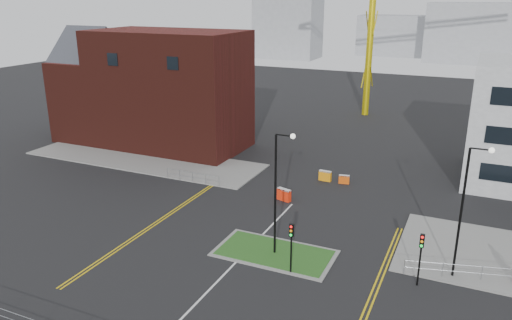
{
  "coord_description": "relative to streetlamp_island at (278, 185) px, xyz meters",
  "views": [
    {
      "loc": [
        14.12,
        -21.94,
        17.88
      ],
      "look_at": [
        -1.95,
        13.43,
        5.0
      ],
      "focal_mm": 35.0,
      "sensor_mm": 36.0,
      "label": 1
    }
  ],
  "objects": [
    {
      "name": "grass_island",
      "position": [
        -0.22,
        0.0,
        -5.35
      ],
      "size": [
        8.0,
        4.0,
        0.12
      ],
      "primitive_type": "cube",
      "color": "#204918",
      "rests_on": "ground"
    },
    {
      "name": "centre_line",
      "position": [
        -2.22,
        -6.0,
        -5.41
      ],
      "size": [
        0.15,
        30.0,
        0.01
      ],
      "primitive_type": "cube",
      "color": "silver",
      "rests_on": "ground"
    },
    {
      "name": "barrier_mid",
      "position": [
        -1.3,
        16.0,
        -4.84
      ],
      "size": [
        1.27,
        0.49,
        1.05
      ],
      "color": "orange",
      "rests_on": "ground"
    },
    {
      "name": "barrier_right",
      "position": [
        0.66,
        16.0,
        -4.94
      ],
      "size": [
        1.09,
        0.54,
        0.88
      ],
      "color": "#E0500C",
      "rests_on": "ground"
    },
    {
      "name": "yellow_left_a",
      "position": [
        -11.22,
        2.0,
        -5.41
      ],
      "size": [
        0.12,
        24.0,
        0.01
      ],
      "primitive_type": "cube",
      "color": "gold",
      "rests_on": "ground"
    },
    {
      "name": "streetlamp_island",
      "position": [
        0.0,
        0.0,
        0.0
      ],
      "size": [
        1.46,
        0.36,
        9.18
      ],
      "color": "black",
      "rests_on": "ground"
    },
    {
      "name": "yellow_right_b",
      "position": [
        7.58,
        -2.0,
        -5.41
      ],
      "size": [
        0.12,
        20.0,
        0.01
      ],
      "primitive_type": "cube",
      "color": "gold",
      "rests_on": "ground"
    },
    {
      "name": "skyline_a",
      "position": [
        -42.22,
        112.0,
        5.59
      ],
      "size": [
        18.0,
        12.0,
        22.0
      ],
      "primitive_type": "cube",
      "color": "gray",
      "rests_on": "ground"
    },
    {
      "name": "yellow_right_a",
      "position": [
        7.28,
        -2.0,
        -5.41
      ],
      "size": [
        0.12,
        20.0,
        0.01
      ],
      "primitive_type": "cube",
      "color": "gold",
      "rests_on": "ground"
    },
    {
      "name": "pavement_left",
      "position": [
        -22.22,
        14.0,
        -5.35
      ],
      "size": [
        28.0,
        8.0,
        0.12
      ],
      "primitive_type": "cube",
      "color": "slate",
      "rests_on": "ground"
    },
    {
      "name": "barrier_left",
      "position": [
        -3.22,
        9.51,
        -4.8
      ],
      "size": [
        1.4,
        0.81,
        1.12
      ],
      "color": "#F62A0D",
      "rests_on": "ground"
    },
    {
      "name": "traffic_light_right",
      "position": [
        9.78,
        -0.02,
        -2.85
      ],
      "size": [
        0.28,
        0.33,
        3.65
      ],
      "color": "black",
      "rests_on": "ground"
    },
    {
      "name": "skyline_b",
      "position": [
        7.78,
        122.0,
        2.59
      ],
      "size": [
        24.0,
        12.0,
        16.0
      ],
      "primitive_type": "cube",
      "color": "gray",
      "rests_on": "ground"
    },
    {
      "name": "brick_building",
      "position": [
        -25.19,
        20.0,
        1.44
      ],
      "size": [
        24.2,
        10.07,
        14.24
      ],
      "color": "#411610",
      "rests_on": "ground"
    },
    {
      "name": "railing_left",
      "position": [
        -13.22,
        10.0,
        -4.67
      ],
      "size": [
        6.05,
        0.05,
        1.1
      ],
      "color": "gray",
      "rests_on": "ground"
    },
    {
      "name": "skyline_d",
      "position": [
        -10.22,
        132.0,
        0.59
      ],
      "size": [
        30.0,
        12.0,
        12.0
      ],
      "primitive_type": "cube",
      "color": "gray",
      "rests_on": "ground"
    },
    {
      "name": "yellow_left_b",
      "position": [
        -10.92,
        2.0,
        -5.41
      ],
      "size": [
        0.12,
        24.0,
        0.01
      ],
      "primitive_type": "cube",
      "color": "gold",
      "rests_on": "ground"
    },
    {
      "name": "streetlamp_right_near",
      "position": [
        12.0,
        2.0,
        0.0
      ],
      "size": [
        1.46,
        0.36,
        9.18
      ],
      "color": "black",
      "rests_on": "ground"
    },
    {
      "name": "ground",
      "position": [
        -2.22,
        -8.0,
        -5.41
      ],
      "size": [
        200.0,
        200.0,
        0.0
      ],
      "primitive_type": "plane",
      "color": "black",
      "rests_on": "ground"
    },
    {
      "name": "island_kerb",
      "position": [
        -0.22,
        0.0,
        -5.37
      ],
      "size": [
        8.6,
        4.6,
        0.08
      ],
      "primitive_type": "cube",
      "color": "slate",
      "rests_on": "ground"
    },
    {
      "name": "traffic_light_island",
      "position": [
        1.78,
        -2.02,
        -2.85
      ],
      "size": [
        0.28,
        0.33,
        3.65
      ],
      "color": "black",
      "rests_on": "ground"
    }
  ]
}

